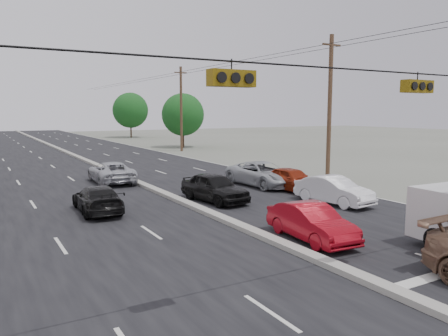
# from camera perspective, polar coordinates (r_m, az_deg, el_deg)

# --- Properties ---
(ground) EXTENTS (200.00, 200.00, 0.00)m
(ground) POSITION_cam_1_polar(r_m,az_deg,el_deg) (13.11, 18.61, -14.31)
(ground) COLOR #606356
(ground) RESTS_ON ground
(road_surface) EXTENTS (20.00, 160.00, 0.02)m
(road_surface) POSITION_cam_1_polar(r_m,az_deg,el_deg) (39.36, -16.13, 0.17)
(road_surface) COLOR black
(road_surface) RESTS_ON ground
(center_median) EXTENTS (0.50, 160.00, 0.20)m
(center_median) POSITION_cam_1_polar(r_m,az_deg,el_deg) (39.35, -16.14, 0.31)
(center_median) COLOR gray
(center_median) RESTS_ON ground
(utility_pole_right_b) EXTENTS (1.60, 0.30, 10.00)m
(utility_pole_right_b) POSITION_cam_1_polar(r_m,az_deg,el_deg) (31.64, 13.63, 7.83)
(utility_pole_right_b) COLOR #422D1E
(utility_pole_right_b) RESTS_ON ground
(utility_pole_right_c) EXTENTS (1.60, 0.30, 10.00)m
(utility_pole_right_c) POSITION_cam_1_polar(r_m,az_deg,el_deg) (52.67, -5.61, 7.75)
(utility_pole_right_c) COLOR #422D1E
(utility_pole_right_c) RESTS_ON ground
(traffic_signals) EXTENTS (25.00, 0.30, 0.54)m
(traffic_signals) POSITION_cam_1_polar(r_m,az_deg,el_deg) (13.33, 23.66, 9.93)
(traffic_signals) COLOR black
(traffic_signals) RESTS_ON ground
(tree_right_mid) EXTENTS (5.60, 5.60, 7.14)m
(tree_right_mid) POSITION_cam_1_polar(r_m,az_deg,el_deg) (58.25, -5.40, 6.96)
(tree_right_mid) COLOR #382619
(tree_right_mid) RESTS_ON ground
(tree_right_far) EXTENTS (6.40, 6.40, 8.16)m
(tree_right_far) POSITION_cam_1_polar(r_m,az_deg,el_deg) (81.95, -12.12, 7.38)
(tree_right_far) COLOR #382619
(tree_right_far) RESTS_ON ground
(red_sedan) EXTENTS (1.74, 4.19, 1.35)m
(red_sedan) POSITION_cam_1_polar(r_m,az_deg,el_deg) (16.59, 11.31, -7.01)
(red_sedan) COLOR maroon
(red_sedan) RESTS_ON ground
(queue_car_a) EXTENTS (2.35, 4.65, 1.52)m
(queue_car_a) POSITION_cam_1_polar(r_m,az_deg,el_deg) (23.10, -1.25, -2.58)
(queue_car_a) COLOR black
(queue_car_a) RESTS_ON ground
(queue_car_b) EXTENTS (1.97, 4.45, 1.42)m
(queue_car_b) POSITION_cam_1_polar(r_m,az_deg,el_deg) (23.22, 14.12, -2.88)
(queue_car_b) COLOR white
(queue_car_b) RESTS_ON ground
(queue_car_c) EXTENTS (2.89, 5.65, 1.53)m
(queue_car_c) POSITION_cam_1_polar(r_m,az_deg,el_deg) (28.05, 5.08, -0.82)
(queue_car_c) COLOR #A6AAAE
(queue_car_c) RESTS_ON ground
(queue_car_e) EXTENTS (1.97, 4.26, 1.41)m
(queue_car_e) POSITION_cam_1_polar(r_m,az_deg,el_deg) (26.48, 8.82, -1.49)
(queue_car_e) COLOR maroon
(queue_car_e) RESTS_ON ground
(oncoming_near) EXTENTS (1.96, 4.47, 1.28)m
(oncoming_near) POSITION_cam_1_polar(r_m,az_deg,el_deg) (21.53, -16.22, -3.94)
(oncoming_near) COLOR black
(oncoming_near) RESTS_ON ground
(oncoming_far) EXTENTS (2.57, 5.22, 1.43)m
(oncoming_far) POSITION_cam_1_polar(r_m,az_deg,el_deg) (30.07, -14.53, -0.57)
(oncoming_far) COLOR #A7A8AF
(oncoming_far) RESTS_ON ground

